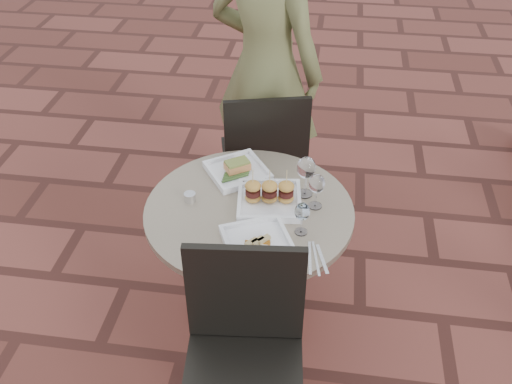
# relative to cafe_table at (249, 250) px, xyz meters

# --- Properties ---
(ground) EXTENTS (60.00, 60.00, 0.00)m
(ground) POSITION_rel_cafe_table_xyz_m (0.13, 0.14, -0.48)
(ground) COLOR brown
(ground) RESTS_ON ground
(cafe_table) EXTENTS (0.90, 0.90, 0.73)m
(cafe_table) POSITION_rel_cafe_table_xyz_m (0.00, 0.00, 0.00)
(cafe_table) COLOR gray
(cafe_table) RESTS_ON ground
(chair_far) EXTENTS (0.54, 0.54, 0.93)m
(chair_far) POSITION_rel_cafe_table_xyz_m (-0.03, 0.70, 0.07)
(chair_far) COLOR black
(chair_far) RESTS_ON ground
(chair_near) EXTENTS (0.48, 0.48, 0.93)m
(chair_near) POSITION_rel_cafe_table_xyz_m (0.07, -0.56, 0.07)
(chair_near) COLOR black
(chair_near) RESTS_ON ground
(diner) EXTENTS (0.78, 0.65, 1.82)m
(diner) POSITION_rel_cafe_table_xyz_m (-0.06, 0.97, 0.43)
(diner) COLOR brown
(diner) RESTS_ON ground
(plate_salmon) EXTENTS (0.35, 0.35, 0.07)m
(plate_salmon) POSITION_rel_cafe_table_xyz_m (-0.09, 0.24, 0.27)
(plate_salmon) COLOR white
(plate_salmon) RESTS_ON cafe_table
(plate_sliders) EXTENTS (0.30, 0.30, 0.18)m
(plate_sliders) POSITION_rel_cafe_table_xyz_m (0.08, 0.05, 0.28)
(plate_sliders) COLOR white
(plate_sliders) RESTS_ON cafe_table
(plate_tuna) EXTENTS (0.34, 0.34, 0.03)m
(plate_tuna) POSITION_rel_cafe_table_xyz_m (0.07, -0.23, 0.26)
(plate_tuna) COLOR white
(plate_tuna) RESTS_ON cafe_table
(wine_glass_right) EXTENTS (0.06, 0.06, 0.15)m
(wine_glass_right) POSITION_rel_cafe_table_xyz_m (0.23, -0.12, 0.35)
(wine_glass_right) COLOR white
(wine_glass_right) RESTS_ON cafe_table
(wine_glass_mid) EXTENTS (0.08, 0.08, 0.19)m
(wine_glass_mid) POSITION_rel_cafe_table_xyz_m (0.23, 0.13, 0.38)
(wine_glass_mid) COLOR white
(wine_glass_mid) RESTS_ON cafe_table
(wine_glass_far) EXTENTS (0.07, 0.07, 0.16)m
(wine_glass_far) POSITION_rel_cafe_table_xyz_m (0.28, 0.05, 0.36)
(wine_glass_far) COLOR white
(wine_glass_far) RESTS_ON cafe_table
(steel_ramekin) EXTENTS (0.07, 0.07, 0.04)m
(steel_ramekin) POSITION_rel_cafe_table_xyz_m (-0.26, 0.01, 0.27)
(steel_ramekin) COLOR silver
(steel_ramekin) RESTS_ON cafe_table
(cutlery_set) EXTENTS (0.13, 0.21, 0.00)m
(cutlery_set) POSITION_rel_cafe_table_xyz_m (0.30, -0.27, 0.25)
(cutlery_set) COLOR silver
(cutlery_set) RESTS_ON cafe_table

